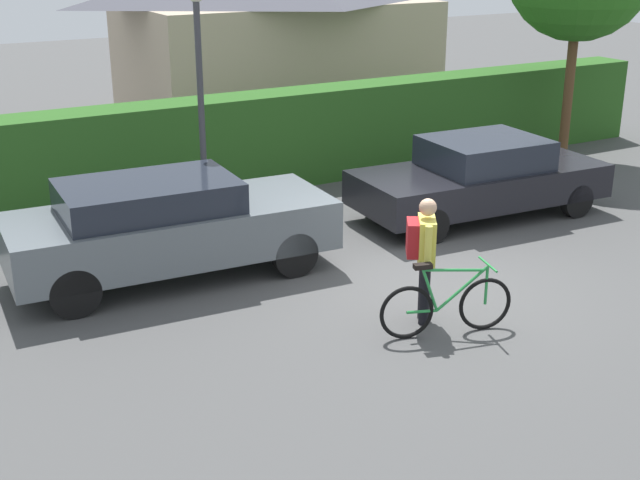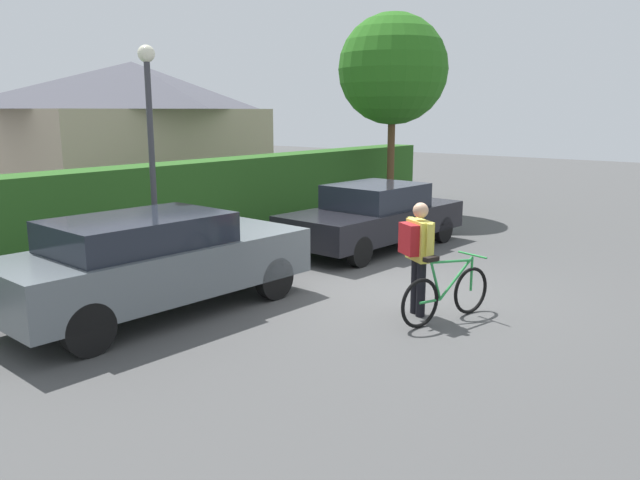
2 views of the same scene
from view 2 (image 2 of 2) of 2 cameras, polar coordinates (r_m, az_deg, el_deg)
ground_plane at (r=10.24m, az=6.47°, el=-4.56°), size 60.00×60.00×0.00m
hedge_row at (r=13.65m, az=-13.17°, el=3.10°), size 18.40×0.90×1.77m
house_distant at (r=20.31m, az=-16.41°, el=9.36°), size 7.84×4.82×4.28m
parked_car_near at (r=9.17m, az=-14.72°, el=-1.82°), size 4.58×1.95×1.44m
parked_car_far at (r=13.20m, az=4.93°, el=2.21°), size 4.42×2.00×1.35m
bicycle at (r=8.83m, az=11.40°, el=-4.82°), size 1.65×0.62×0.95m
person_rider at (r=8.85m, az=8.83°, el=-0.72°), size 0.51×0.57×1.61m
street_lamp at (r=10.91m, az=-15.15°, el=9.67°), size 0.28×0.28×3.89m
tree_kerbside at (r=17.66m, az=6.63°, el=15.13°), size 2.97×2.97×5.43m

